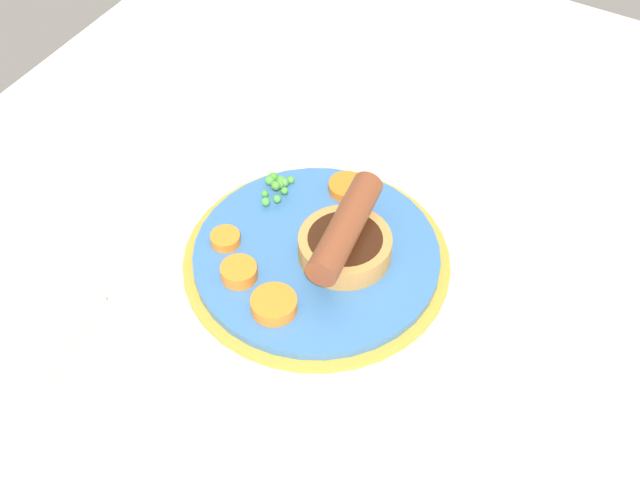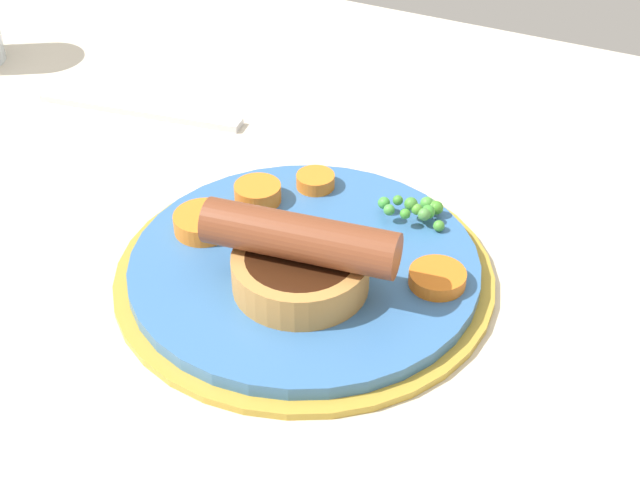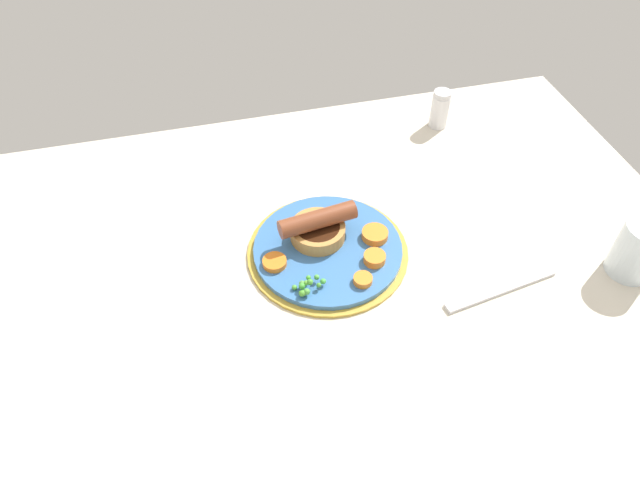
% 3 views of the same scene
% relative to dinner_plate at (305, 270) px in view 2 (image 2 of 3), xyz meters
% --- Properties ---
extents(dining_table, '(1.10, 0.80, 0.03)m').
position_rel_dinner_plate_xyz_m(dining_table, '(-0.02, 0.02, -0.02)').
color(dining_table, beige).
rests_on(dining_table, ground).
extents(dinner_plate, '(0.24, 0.24, 0.01)m').
position_rel_dinner_plate_xyz_m(dinner_plate, '(0.00, 0.00, 0.00)').
color(dinner_plate, '#B79333').
rests_on(dinner_plate, dining_table).
extents(sausage_pudding, '(0.12, 0.08, 0.05)m').
position_rel_dinner_plate_xyz_m(sausage_pudding, '(0.01, -0.02, 0.03)').
color(sausage_pudding, '#BC8442').
rests_on(sausage_pudding, dinner_plate).
extents(pea_pile, '(0.05, 0.03, 0.02)m').
position_rel_dinner_plate_xyz_m(pea_pile, '(0.05, 0.07, 0.02)').
color(pea_pile, '#4C9F3C').
rests_on(pea_pile, dinner_plate).
extents(carrot_slice_0, '(0.06, 0.06, 0.01)m').
position_rel_dinner_plate_xyz_m(carrot_slice_0, '(-0.07, -0.00, 0.01)').
color(carrot_slice_0, orange).
rests_on(carrot_slice_0, dinner_plate).
extents(carrot_slice_1, '(0.04, 0.04, 0.01)m').
position_rel_dinner_plate_xyz_m(carrot_slice_1, '(-0.03, 0.08, 0.01)').
color(carrot_slice_1, orange).
rests_on(carrot_slice_1, dinner_plate).
extents(carrot_slice_4, '(0.05, 0.05, 0.01)m').
position_rel_dinner_plate_xyz_m(carrot_slice_4, '(0.08, 0.01, 0.01)').
color(carrot_slice_4, orange).
rests_on(carrot_slice_4, dinner_plate).
extents(carrot_slice_5, '(0.04, 0.04, 0.01)m').
position_rel_dinner_plate_xyz_m(carrot_slice_5, '(-0.06, 0.04, 0.01)').
color(carrot_slice_5, orange).
rests_on(carrot_slice_5, dinner_plate).
extents(fork, '(0.18, 0.04, 0.01)m').
position_rel_dinner_plate_xyz_m(fork, '(-0.22, 0.13, -0.00)').
color(fork, silver).
rests_on(fork, dining_table).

